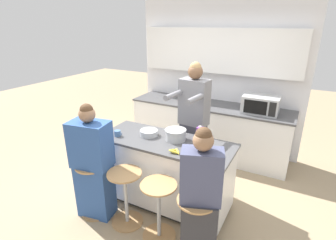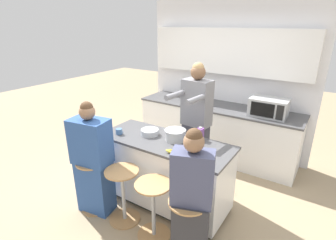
# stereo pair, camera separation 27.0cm
# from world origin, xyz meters

# --- Properties ---
(ground_plane) EXTENTS (16.00, 16.00, 0.00)m
(ground_plane) POSITION_xyz_m (0.00, 0.00, 0.00)
(ground_plane) COLOR tan
(wall_back) EXTENTS (3.02, 0.22, 2.70)m
(wall_back) POSITION_xyz_m (0.00, 1.97, 1.54)
(wall_back) COLOR white
(wall_back) RESTS_ON ground_plane
(back_counter) EXTENTS (2.80, 0.71, 0.93)m
(back_counter) POSITION_xyz_m (0.00, 1.63, 0.47)
(back_counter) COLOR white
(back_counter) RESTS_ON ground_plane
(kitchen_island) EXTENTS (1.71, 0.69, 0.91)m
(kitchen_island) POSITION_xyz_m (0.00, 0.00, 0.46)
(kitchen_island) COLOR black
(kitchen_island) RESTS_ON ground_plane
(bar_stool_leftmost) EXTENTS (0.40, 0.40, 0.69)m
(bar_stool_leftmost) POSITION_xyz_m (-0.68, -0.60, 0.40)
(bar_stool_leftmost) COLOR tan
(bar_stool_leftmost) RESTS_ON ground_plane
(bar_stool_center_left) EXTENTS (0.40, 0.40, 0.69)m
(bar_stool_center_left) POSITION_xyz_m (-0.23, -0.56, 0.40)
(bar_stool_center_left) COLOR tan
(bar_stool_center_left) RESTS_ON ground_plane
(bar_stool_center_right) EXTENTS (0.40, 0.40, 0.69)m
(bar_stool_center_right) POSITION_xyz_m (0.23, -0.57, 0.40)
(bar_stool_center_right) COLOR tan
(bar_stool_center_right) RESTS_ON ground_plane
(bar_stool_rightmost) EXTENTS (0.40, 0.40, 0.69)m
(bar_stool_rightmost) POSITION_xyz_m (0.68, -0.61, 0.40)
(bar_stool_rightmost) COLOR tan
(bar_stool_rightmost) RESTS_ON ground_plane
(person_cooking) EXTENTS (0.44, 0.60, 1.82)m
(person_cooking) POSITION_xyz_m (0.14, 0.55, 0.91)
(person_cooking) COLOR #383842
(person_cooking) RESTS_ON ground_plane
(person_wrapped_blanket) EXTENTS (0.50, 0.36, 1.46)m
(person_wrapped_blanket) POSITION_xyz_m (-0.65, -0.61, 0.69)
(person_wrapped_blanket) COLOR #2D5193
(person_wrapped_blanket) RESTS_ON ground_plane
(person_seated_near) EXTENTS (0.44, 0.37, 1.45)m
(person_seated_near) POSITION_xyz_m (0.71, -0.61, 0.66)
(person_seated_near) COLOR #333338
(person_seated_near) RESTS_ON ground_plane
(cooking_pot) EXTENTS (0.35, 0.27, 0.14)m
(cooking_pot) POSITION_xyz_m (0.10, 0.08, 0.98)
(cooking_pot) COLOR #B7BABC
(cooking_pot) RESTS_ON kitchen_island
(fruit_bowl) EXTENTS (0.23, 0.23, 0.08)m
(fruit_bowl) POSITION_xyz_m (-0.26, 0.04, 0.95)
(fruit_bowl) COLOR #B7BABC
(fruit_bowl) RESTS_ON kitchen_island
(coffee_cup_near) EXTENTS (0.12, 0.08, 0.08)m
(coffee_cup_near) POSITION_xyz_m (-0.61, -0.17, 0.95)
(coffee_cup_near) COLOR #4C7099
(coffee_cup_near) RESTS_ON kitchen_island
(banana_bunch) EXTENTS (0.15, 0.11, 0.05)m
(banana_bunch) POSITION_xyz_m (0.25, -0.24, 0.94)
(banana_bunch) COLOR yellow
(banana_bunch) RESTS_ON kitchen_island
(juice_carton) EXTENTS (0.08, 0.08, 0.17)m
(juice_carton) POSITION_xyz_m (0.35, 0.26, 0.99)
(juice_carton) COLOR #7A428E
(juice_carton) RESTS_ON kitchen_island
(microwave) EXTENTS (0.55, 0.37, 0.28)m
(microwave) POSITION_xyz_m (0.85, 1.58, 1.07)
(microwave) COLOR #B2B5B7
(microwave) RESTS_ON back_counter
(potted_plant) EXTENTS (0.16, 0.16, 0.24)m
(potted_plant) POSITION_xyz_m (-0.53, 1.63, 1.06)
(potted_plant) COLOR #93563D
(potted_plant) RESTS_ON back_counter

